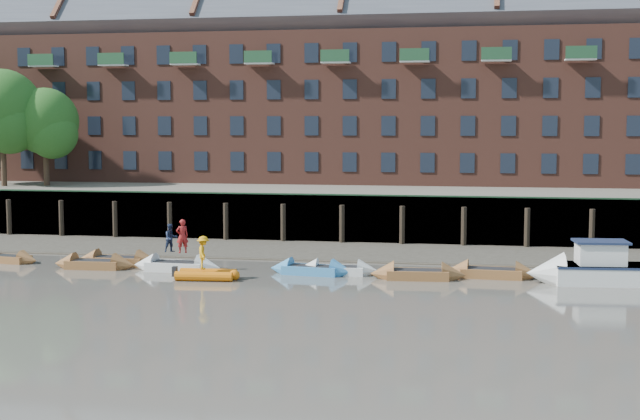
% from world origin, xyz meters
% --- Properties ---
extents(ground, '(220.00, 220.00, 0.00)m').
position_xyz_m(ground, '(0.00, 0.00, 0.00)').
color(ground, '#5B564E').
rests_on(ground, ground).
extents(foreshore, '(110.00, 8.00, 0.50)m').
position_xyz_m(foreshore, '(0.00, 18.00, 0.00)').
color(foreshore, '#3D382F').
rests_on(foreshore, ground).
extents(mud_band, '(110.00, 1.60, 0.10)m').
position_xyz_m(mud_band, '(0.00, 14.60, 0.00)').
color(mud_band, '#4C4336').
rests_on(mud_band, ground).
extents(river_wall, '(110.00, 1.23, 3.30)m').
position_xyz_m(river_wall, '(-0.00, 22.38, 1.59)').
color(river_wall, '#2D2A26').
rests_on(river_wall, ground).
extents(bank_terrace, '(110.00, 28.00, 3.20)m').
position_xyz_m(bank_terrace, '(0.00, 36.00, 1.60)').
color(bank_terrace, '#5E594D').
rests_on(bank_terrace, ground).
extents(apartment_terrace, '(80.60, 15.56, 20.98)m').
position_xyz_m(apartment_terrace, '(-0.00, 36.99, 12.82)').
color(apartment_terrace, brown).
rests_on(apartment_terrace, bank_terrace).
extents(tree_cluster, '(11.76, 7.74, 9.40)m').
position_xyz_m(tree_cluster, '(-25.62, 27.35, 9.00)').
color(tree_cluster, '#3A281C').
rests_on(tree_cluster, bank_terrace).
extents(rowboat_0, '(4.19, 1.90, 1.17)m').
position_xyz_m(rowboat_0, '(-15.76, 10.48, 0.21)').
color(rowboat_0, brown).
rests_on(rowboat_0, ground).
extents(rowboat_1, '(4.69, 1.47, 1.35)m').
position_xyz_m(rowboat_1, '(-9.89, 9.31, 0.24)').
color(rowboat_1, brown).
rests_on(rowboat_1, ground).
extents(rowboat_2, '(4.89, 1.44, 1.42)m').
position_xyz_m(rowboat_2, '(-9.07, 10.60, 0.25)').
color(rowboat_2, brown).
rests_on(rowboat_2, ground).
extents(rowboat_3, '(5.05, 1.69, 1.45)m').
position_xyz_m(rowboat_3, '(-5.16, 9.38, 0.26)').
color(rowboat_3, silver).
rests_on(rowboat_3, ground).
extents(rowboat_4, '(4.75, 1.91, 1.34)m').
position_xyz_m(rowboat_4, '(2.26, 9.58, 0.24)').
color(rowboat_4, '#377FBA').
rests_on(rowboat_4, ground).
extents(rowboat_5, '(4.41, 1.32, 1.28)m').
position_xyz_m(rowboat_5, '(3.64, 9.81, 0.23)').
color(rowboat_5, silver).
rests_on(rowboat_5, ground).
extents(rowboat_6, '(4.98, 1.76, 1.42)m').
position_xyz_m(rowboat_6, '(7.92, 9.08, 0.25)').
color(rowboat_6, brown).
rests_on(rowboat_6, ground).
extents(rowboat_7, '(4.93, 1.68, 1.41)m').
position_xyz_m(rowboat_7, '(11.66, 10.24, 0.25)').
color(rowboat_7, brown).
rests_on(rowboat_7, ground).
extents(rib_tender, '(3.28, 1.73, 0.56)m').
position_xyz_m(rib_tender, '(-2.64, 7.09, 0.24)').
color(rib_tender, orange).
rests_on(rib_tender, ground).
extents(motor_launch, '(6.88, 2.76, 2.77)m').
position_xyz_m(motor_launch, '(16.29, 9.36, 0.71)').
color(motor_launch, silver).
rests_on(motor_launch, ground).
extents(person_rower_a, '(0.80, 0.74, 1.84)m').
position_xyz_m(person_rower_a, '(-4.85, 9.47, 1.89)').
color(person_rower_a, maroon).
rests_on(person_rower_a, rowboat_3).
extents(person_rower_b, '(0.96, 0.95, 1.56)m').
position_xyz_m(person_rower_b, '(-5.56, 9.64, 1.75)').
color(person_rower_b, '#19233F').
rests_on(person_rower_b, rowboat_3).
extents(person_rib_crew, '(0.94, 1.25, 1.72)m').
position_xyz_m(person_rib_crew, '(-2.90, 7.07, 1.38)').
color(person_rib_crew, orange).
rests_on(person_rib_crew, rib_tender).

